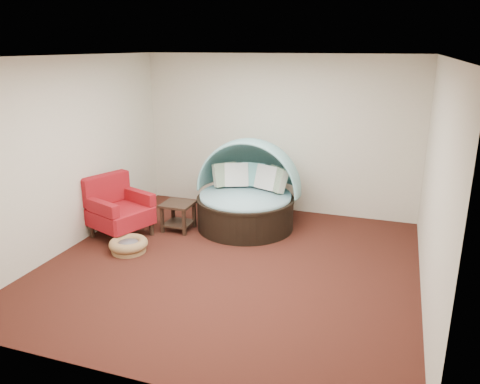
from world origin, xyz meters
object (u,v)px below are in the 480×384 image
(canopy_daybed, at_px, (247,187))
(side_table, at_px, (178,212))
(pet_basket, at_px, (129,245))
(red_armchair, at_px, (118,209))

(canopy_daybed, distance_m, side_table, 1.22)
(pet_basket, relative_size, red_armchair, 0.57)
(canopy_daybed, xyz_separation_m, pet_basket, (-1.33, -1.58, -0.58))
(red_armchair, bearing_deg, side_table, 53.20)
(canopy_daybed, distance_m, pet_basket, 2.15)
(canopy_daybed, height_order, side_table, canopy_daybed)
(pet_basket, xyz_separation_m, side_table, (0.32, 1.02, 0.20))
(pet_basket, distance_m, red_armchair, 0.78)
(canopy_daybed, relative_size, pet_basket, 2.89)
(red_armchair, distance_m, side_table, 0.96)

